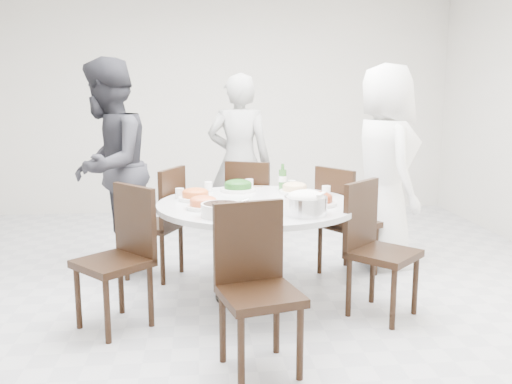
{
  "coord_description": "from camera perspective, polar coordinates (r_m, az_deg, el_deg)",
  "views": [
    {
      "loc": [
        -0.3,
        -4.16,
        1.56
      ],
      "look_at": [
        0.11,
        -0.13,
        0.82
      ],
      "focal_mm": 38.0,
      "sensor_mm": 36.0,
      "label": 1
    }
  ],
  "objects": [
    {
      "name": "floor",
      "position": [
        4.45,
        -1.62,
        -10.15
      ],
      "size": [
        6.0,
        6.0,
        0.01
      ],
      "primitive_type": "cube",
      "color": "silver",
      "rests_on": "ground"
    },
    {
      "name": "wall_back",
      "position": [
        7.17,
        -3.46,
        9.06
      ],
      "size": [
        6.0,
        0.01,
        2.8
      ],
      "primitive_type": "cube",
      "color": "silver",
      "rests_on": "ground"
    },
    {
      "name": "wall_front",
      "position": [
        1.21,
        8.54,
        2.59
      ],
      "size": [
        6.0,
        0.01,
        2.8
      ],
      "primitive_type": "cube",
      "color": "silver",
      "rests_on": "ground"
    },
    {
      "name": "dining_table",
      "position": [
        4.17,
        0.07,
        -6.15
      ],
      "size": [
        1.5,
        1.5,
        0.75
      ],
      "primitive_type": "cylinder",
      "color": "silver",
      "rests_on": "floor"
    },
    {
      "name": "chair_ne",
      "position": [
        4.73,
        9.72,
        -3.05
      ],
      "size": [
        0.58,
        0.58,
        0.95
      ],
      "primitive_type": "cube",
      "rotation": [
        0.0,
        0.0,
        2.15
      ],
      "color": "black",
      "rests_on": "floor"
    },
    {
      "name": "chair_n",
      "position": [
        5.14,
        -0.25,
        -1.82
      ],
      "size": [
        0.55,
        0.55,
        0.95
      ],
      "primitive_type": "cube",
      "rotation": [
        0.0,
        0.0,
        2.73
      ],
      "color": "black",
      "rests_on": "floor"
    },
    {
      "name": "chair_nw",
      "position": [
        4.7,
        -10.76,
        -3.19
      ],
      "size": [
        0.56,
        0.56,
        0.95
      ],
      "primitive_type": "cube",
      "rotation": [
        0.0,
        0.0,
        4.29
      ],
      "color": "black",
      "rests_on": "floor"
    },
    {
      "name": "chair_sw",
      "position": [
        3.74,
        -14.86,
        -6.89
      ],
      "size": [
        0.59,
        0.59,
        0.95
      ],
      "primitive_type": "cube",
      "rotation": [
        0.0,
        0.0,
        5.46
      ],
      "color": "black",
      "rests_on": "floor"
    },
    {
      "name": "chair_s",
      "position": [
        3.06,
        0.43,
        -10.4
      ],
      "size": [
        0.51,
        0.51,
        0.95
      ],
      "primitive_type": "cube",
      "rotation": [
        0.0,
        0.0,
        6.53
      ],
      "color": "black",
      "rests_on": "floor"
    },
    {
      "name": "chair_se",
      "position": [
        3.91,
        13.29,
        -6.04
      ],
      "size": [
        0.59,
        0.59,
        0.95
      ],
      "primitive_type": "cube",
      "rotation": [
        0.0,
        0.0,
        7.05
      ],
      "color": "black",
      "rests_on": "floor"
    },
    {
      "name": "diner_right",
      "position": [
        4.99,
        13.33,
        2.61
      ],
      "size": [
        0.66,
        0.94,
        1.82
      ],
      "primitive_type": "imported",
      "rotation": [
        0.0,
        0.0,
        1.67
      ],
      "color": "silver",
      "rests_on": "floor"
    },
    {
      "name": "diner_middle",
      "position": [
        5.51,
        -1.77,
        3.23
      ],
      "size": [
        0.7,
        0.51,
        1.75
      ],
      "primitive_type": "imported",
      "rotation": [
        0.0,
        0.0,
        2.99
      ],
      "color": "black",
      "rests_on": "floor"
    },
    {
      "name": "diner_left",
      "position": [
        4.87,
        -15.28,
        2.56
      ],
      "size": [
        0.83,
        1.0,
        1.86
      ],
      "primitive_type": "imported",
      "rotation": [
        0.0,
        0.0,
        4.56
      ],
      "color": "black",
      "rests_on": "floor"
    },
    {
      "name": "dish_greens",
      "position": [
        4.54,
        -1.9,
        0.56
      ],
      "size": [
        0.3,
        0.3,
        0.08
      ],
      "primitive_type": "cylinder",
      "color": "white",
      "rests_on": "dining_table"
    },
    {
      "name": "dish_pale",
      "position": [
        4.45,
        4.09,
        0.28
      ],
      "size": [
        0.25,
        0.25,
        0.07
      ],
      "primitive_type": "cylinder",
      "color": "white",
      "rests_on": "dining_table"
    },
    {
      "name": "dish_orange",
      "position": [
        4.18,
        -6.39,
        -0.39
      ],
      "size": [
        0.26,
        0.26,
        0.07
      ],
      "primitive_type": "cylinder",
      "color": "white",
      "rests_on": "dining_table"
    },
    {
      "name": "dish_redbrown",
      "position": [
        4.0,
        6.38,
        -0.84
      ],
      "size": [
        0.3,
        0.3,
        0.08
      ],
      "primitive_type": "cylinder",
      "color": "white",
      "rests_on": "dining_table"
    },
    {
      "name": "dish_tofu",
      "position": [
        3.87,
        -5.58,
        -1.31
      ],
      "size": [
        0.25,
        0.25,
        0.06
      ],
      "primitive_type": "cylinder",
      "color": "white",
      "rests_on": "dining_table"
    },
    {
      "name": "rice_bowl",
      "position": [
        3.67,
        5.24,
        -1.44
      ],
      "size": [
        0.29,
        0.29,
        0.12
      ],
      "primitive_type": "cylinder",
      "color": "silver",
      "rests_on": "dining_table"
    },
    {
      "name": "soup_bowl",
      "position": [
        3.63,
        -3.63,
        -1.88
      ],
      "size": [
        0.28,
        0.28,
        0.09
      ],
      "primitive_type": "cylinder",
      "color": "white",
      "rests_on": "dining_table"
    },
    {
      "name": "beverage_bottle",
      "position": [
        4.57,
        2.82,
        1.58
      ],
      "size": [
        0.06,
        0.06,
        0.23
      ],
      "primitive_type": "cylinder",
      "color": "#2E6528",
      "rests_on": "dining_table"
    },
    {
      "name": "tea_cups",
      "position": [
        4.7,
        -1.13,
        0.92
      ],
      "size": [
        0.07,
        0.07,
        0.08
      ],
      "primitive_type": "cylinder",
      "color": "white",
      "rests_on": "dining_table"
    },
    {
      "name": "chopsticks",
      "position": [
        4.75,
        -0.5,
        0.61
      ],
      "size": [
        0.24,
        0.04,
        0.01
      ],
      "primitive_type": null,
      "color": "tan",
      "rests_on": "dining_table"
    }
  ]
}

